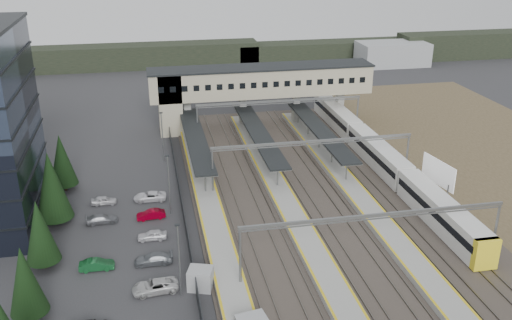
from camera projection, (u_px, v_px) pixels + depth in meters
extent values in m
plane|color=#2B2B2D|center=(246.00, 247.00, 65.49)|extent=(220.00, 220.00, 0.00)
cylinder|color=black|center=(31.00, 314.00, 53.13)|extent=(0.44, 0.44, 1.20)
cone|color=black|center=(25.00, 280.00, 51.70)|extent=(3.54, 3.54, 6.80)
cylinder|color=black|center=(45.00, 263.00, 61.31)|extent=(0.44, 0.44, 1.20)
cone|color=black|center=(40.00, 231.00, 59.83)|extent=(3.64, 3.64, 7.00)
cylinder|color=black|center=(56.00, 219.00, 70.39)|extent=(0.44, 0.44, 1.20)
cone|color=black|center=(51.00, 185.00, 68.63)|extent=(4.42, 4.42, 8.50)
cylinder|color=black|center=(65.00, 186.00, 79.47)|extent=(0.44, 0.44, 1.20)
cone|color=black|center=(62.00, 160.00, 77.96)|extent=(3.74, 3.74, 7.20)
imported|color=#145026|center=(97.00, 265.00, 60.93)|extent=(3.71, 1.33, 1.22)
imported|color=slate|center=(102.00, 219.00, 70.57)|extent=(4.03, 1.88, 1.14)
imported|color=#B6B5BA|center=(104.00, 200.00, 75.39)|extent=(3.38, 1.40, 1.14)
imported|color=#BEBEBE|center=(155.00, 286.00, 57.18)|extent=(4.83, 2.57, 1.29)
imported|color=slate|center=(154.00, 259.00, 62.01)|extent=(4.25, 1.83, 1.22)
imported|color=silver|center=(152.00, 235.00, 66.83)|extent=(3.50, 1.50, 1.18)
imported|color=maroon|center=(151.00, 214.00, 71.64)|extent=(3.68, 1.54, 1.18)
imported|color=white|center=(150.00, 196.00, 76.45)|extent=(4.48, 2.30, 1.21)
cylinder|color=slate|center=(179.00, 261.00, 55.27)|extent=(0.16, 0.16, 8.00)
cube|color=black|center=(177.00, 225.00, 53.76)|extent=(0.50, 0.25, 0.15)
cylinder|color=slate|center=(169.00, 185.00, 71.62)|extent=(0.16, 0.16, 8.00)
cube|color=black|center=(167.00, 156.00, 70.11)|extent=(0.50, 0.25, 0.15)
cylinder|color=slate|center=(163.00, 138.00, 87.97)|extent=(0.16, 0.16, 8.00)
cube|color=black|center=(161.00, 113.00, 86.46)|extent=(0.50, 0.25, 0.15)
cube|color=#26282B|center=(185.00, 224.00, 68.48)|extent=(0.08, 90.00, 2.00)
cube|color=#95989A|center=(201.00, 279.00, 57.61)|extent=(2.95, 2.69, 2.23)
cube|color=#363028|center=(332.00, 217.00, 72.15)|extent=(34.00, 90.00, 0.20)
cube|color=#59544C|center=(233.00, 225.00, 69.80)|extent=(0.08, 90.00, 0.14)
cube|color=#59544C|center=(244.00, 224.00, 70.05)|extent=(0.08, 90.00, 0.14)
cube|color=#59544C|center=(265.00, 222.00, 70.51)|extent=(0.08, 90.00, 0.14)
cube|color=#59544C|center=(276.00, 221.00, 70.77)|extent=(0.08, 90.00, 0.14)
cube|color=#59544C|center=(311.00, 217.00, 71.59)|extent=(0.08, 90.00, 0.14)
cube|color=#59544C|center=(322.00, 216.00, 71.85)|extent=(0.08, 90.00, 0.14)
cube|color=#59544C|center=(342.00, 214.00, 72.31)|extent=(0.08, 90.00, 0.14)
cube|color=#59544C|center=(352.00, 213.00, 72.57)|extent=(0.08, 90.00, 0.14)
cube|color=#59544C|center=(386.00, 210.00, 73.39)|extent=(0.08, 90.00, 0.14)
cube|color=#59544C|center=(397.00, 209.00, 73.65)|extent=(0.08, 90.00, 0.14)
cube|color=#59544C|center=(415.00, 208.00, 74.11)|extent=(0.08, 90.00, 0.14)
cube|color=#59544C|center=(425.00, 207.00, 74.37)|extent=(0.08, 90.00, 0.14)
cube|color=#9C9C96|center=(214.00, 225.00, 69.32)|extent=(3.20, 82.00, 0.90)
cube|color=gold|center=(202.00, 223.00, 68.89)|extent=(0.25, 82.00, 0.02)
cube|color=gold|center=(226.00, 221.00, 69.41)|extent=(0.25, 82.00, 0.02)
cube|color=#9C9C96|center=(294.00, 218.00, 71.12)|extent=(3.20, 82.00, 0.90)
cube|color=gold|center=(283.00, 216.00, 70.69)|extent=(0.25, 82.00, 0.02)
cube|color=gold|center=(305.00, 213.00, 71.21)|extent=(0.25, 82.00, 0.02)
cube|color=#9C9C96|center=(369.00, 211.00, 72.92)|extent=(3.20, 82.00, 0.90)
cube|color=gold|center=(359.00, 208.00, 72.48)|extent=(0.25, 82.00, 0.02)
cube|color=gold|center=(380.00, 206.00, 73.01)|extent=(0.25, 82.00, 0.02)
cube|color=black|center=(196.00, 138.00, 87.97)|extent=(3.00, 30.00, 0.25)
cube|color=slate|center=(196.00, 138.00, 88.02)|extent=(3.10, 30.00, 0.12)
cylinder|color=slate|center=(205.00, 181.00, 76.76)|extent=(0.20, 0.20, 3.10)
cylinder|color=slate|center=(200.00, 163.00, 82.67)|extent=(0.20, 0.20, 3.10)
cylinder|color=slate|center=(196.00, 147.00, 88.57)|extent=(0.20, 0.20, 3.10)
cylinder|color=slate|center=(192.00, 134.00, 94.47)|extent=(0.20, 0.20, 3.10)
cylinder|color=slate|center=(189.00, 121.00, 100.38)|extent=(0.20, 0.20, 3.10)
cube|color=black|center=(259.00, 133.00, 89.76)|extent=(3.00, 30.00, 0.25)
cube|color=slate|center=(259.00, 134.00, 89.82)|extent=(3.10, 30.00, 0.12)
cylinder|color=slate|center=(278.00, 175.00, 78.56)|extent=(0.20, 0.20, 3.10)
cylinder|color=slate|center=(268.00, 158.00, 84.46)|extent=(0.20, 0.20, 3.10)
cylinder|color=slate|center=(259.00, 143.00, 90.37)|extent=(0.20, 0.20, 3.10)
cylinder|color=slate|center=(251.00, 130.00, 96.27)|extent=(0.20, 0.20, 3.10)
cylinder|color=slate|center=(245.00, 118.00, 102.18)|extent=(0.20, 0.20, 3.10)
cube|color=black|center=(320.00, 129.00, 91.56)|extent=(3.00, 30.00, 0.25)
cube|color=slate|center=(320.00, 130.00, 91.62)|extent=(3.10, 30.00, 0.12)
cylinder|color=slate|center=(347.00, 170.00, 80.36)|extent=(0.20, 0.20, 3.10)
cylinder|color=slate|center=(332.00, 153.00, 86.26)|extent=(0.20, 0.20, 3.10)
cylinder|color=slate|center=(319.00, 139.00, 92.17)|extent=(0.20, 0.20, 3.10)
cylinder|color=slate|center=(308.00, 126.00, 98.07)|extent=(0.20, 0.20, 3.10)
cylinder|color=slate|center=(298.00, 115.00, 103.98)|extent=(0.20, 0.20, 3.10)
cube|color=tan|center=(261.00, 81.00, 102.32)|extent=(40.00, 6.00, 5.00)
cube|color=black|center=(262.00, 67.00, 101.36)|extent=(40.40, 6.40, 0.30)
cube|color=tan|center=(170.00, 102.00, 100.49)|extent=(4.00, 6.00, 11.00)
cube|color=black|center=(161.00, 90.00, 96.30)|extent=(1.00, 0.06, 1.00)
cube|color=black|center=(173.00, 89.00, 96.66)|extent=(1.00, 0.06, 1.00)
cube|color=black|center=(185.00, 89.00, 97.02)|extent=(1.00, 0.06, 1.00)
cube|color=black|center=(196.00, 88.00, 97.38)|extent=(1.00, 0.06, 1.00)
cube|color=black|center=(208.00, 88.00, 97.74)|extent=(1.00, 0.06, 1.00)
cube|color=black|center=(220.00, 87.00, 98.10)|extent=(1.00, 0.06, 1.00)
cube|color=black|center=(231.00, 87.00, 98.46)|extent=(1.00, 0.06, 1.00)
cube|color=black|center=(242.00, 86.00, 98.82)|extent=(1.00, 0.06, 1.00)
cube|color=black|center=(254.00, 85.00, 99.18)|extent=(1.00, 0.06, 1.00)
cube|color=black|center=(265.00, 85.00, 99.54)|extent=(1.00, 0.06, 1.00)
cube|color=black|center=(276.00, 84.00, 99.90)|extent=(1.00, 0.06, 1.00)
cube|color=black|center=(287.00, 84.00, 100.26)|extent=(1.00, 0.06, 1.00)
cube|color=black|center=(298.00, 83.00, 100.62)|extent=(1.00, 0.06, 1.00)
cube|color=black|center=(309.00, 83.00, 100.98)|extent=(1.00, 0.06, 1.00)
cube|color=black|center=(320.00, 82.00, 101.34)|extent=(1.00, 0.06, 1.00)
cube|color=black|center=(331.00, 81.00, 101.70)|extent=(1.00, 0.06, 1.00)
cube|color=black|center=(341.00, 81.00, 102.06)|extent=(1.00, 0.06, 1.00)
cube|color=black|center=(352.00, 80.00, 102.42)|extent=(1.00, 0.06, 1.00)
cube|color=black|center=(362.00, 80.00, 102.78)|extent=(1.00, 0.06, 1.00)
cube|color=#9C9C96|center=(179.00, 115.00, 101.70)|extent=(1.20, 1.60, 6.00)
cube|color=#9C9C96|center=(188.00, 115.00, 101.97)|extent=(1.20, 1.60, 6.00)
cube|color=#9C9C96|center=(243.00, 112.00, 103.77)|extent=(1.20, 1.60, 6.00)
cube|color=#9C9C96|center=(296.00, 108.00, 105.57)|extent=(1.20, 1.60, 6.00)
cube|color=#9C9C96|center=(339.00, 106.00, 107.09)|extent=(1.20, 1.60, 6.00)
cylinder|color=slate|center=(240.00, 259.00, 56.54)|extent=(0.28, 0.28, 7.00)
cylinder|color=slate|center=(495.00, 232.00, 61.58)|extent=(0.28, 0.28, 7.00)
cube|color=slate|center=(376.00, 215.00, 57.74)|extent=(28.40, 0.25, 0.35)
cube|color=slate|center=(376.00, 219.00, 57.89)|extent=(28.40, 0.12, 0.12)
cylinder|color=slate|center=(213.00, 173.00, 76.53)|extent=(0.28, 0.28, 7.00)
cylinder|color=slate|center=(407.00, 158.00, 81.56)|extent=(0.28, 0.28, 7.00)
cube|color=slate|center=(314.00, 141.00, 77.72)|extent=(28.40, 0.25, 0.35)
cube|color=slate|center=(314.00, 144.00, 77.87)|extent=(28.40, 0.12, 0.12)
cylinder|color=slate|center=(198.00, 126.00, 94.69)|extent=(0.28, 0.28, 7.00)
cylinder|color=slate|center=(357.00, 116.00, 99.73)|extent=(0.28, 0.28, 7.00)
cube|color=slate|center=(280.00, 101.00, 95.89)|extent=(28.40, 0.25, 0.35)
cube|color=slate|center=(280.00, 103.00, 96.04)|extent=(28.40, 0.12, 0.12)
cube|color=silver|center=(442.00, 213.00, 68.74)|extent=(2.75, 19.08, 3.54)
cube|color=black|center=(442.00, 210.00, 68.59)|extent=(2.81, 18.48, 0.89)
cube|color=slate|center=(440.00, 225.00, 69.31)|extent=(2.36, 17.68, 0.49)
cube|color=silver|center=(378.00, 155.00, 86.61)|extent=(2.75, 19.08, 3.54)
cube|color=black|center=(379.00, 152.00, 86.47)|extent=(2.81, 18.48, 0.89)
cube|color=slate|center=(377.00, 164.00, 87.19)|extent=(2.36, 17.68, 0.49)
cube|color=silver|center=(337.00, 116.00, 104.49)|extent=(2.75, 19.08, 3.54)
cube|color=black|center=(337.00, 114.00, 104.34)|extent=(2.81, 18.48, 0.89)
cube|color=slate|center=(336.00, 124.00, 105.06)|extent=(2.36, 17.68, 0.49)
cube|color=yellow|center=(486.00, 254.00, 60.16)|extent=(2.77, 0.90, 3.54)
cylinder|color=slate|center=(447.00, 198.00, 73.40)|extent=(0.20, 0.20, 3.56)
cylinder|color=slate|center=(426.00, 180.00, 78.56)|extent=(0.20, 0.20, 3.56)
cube|color=white|center=(438.00, 172.00, 75.09)|extent=(1.18, 6.63, 3.34)
cube|color=black|center=(144.00, 56.00, 148.85)|extent=(60.00, 8.00, 6.00)
cube|color=black|center=(327.00, 51.00, 158.04)|extent=(50.00, 8.00, 5.00)
cube|color=black|center=(468.00, 45.00, 160.31)|extent=(40.00, 8.00, 7.00)
cube|color=#95989A|center=(392.00, 54.00, 151.46)|extent=(18.00, 10.00, 6.00)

